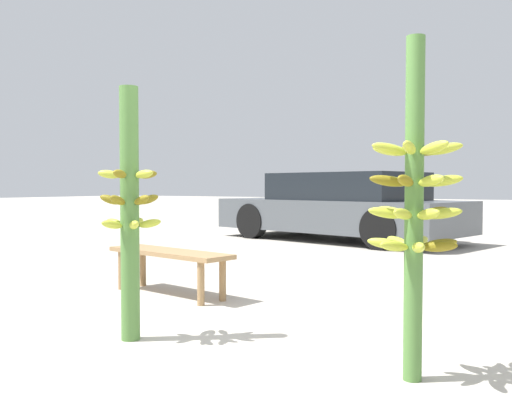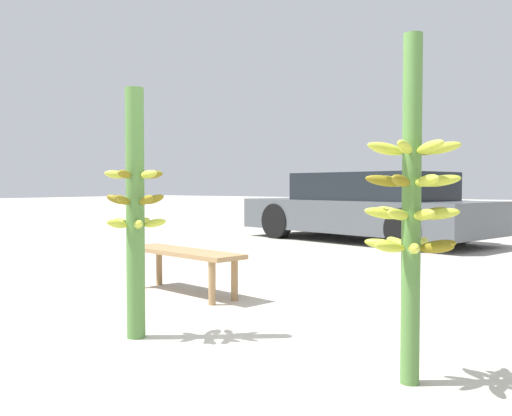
% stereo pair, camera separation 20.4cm
% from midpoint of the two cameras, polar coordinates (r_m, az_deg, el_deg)
% --- Properties ---
extents(ground_plane, '(80.00, 80.00, 0.00)m').
position_cam_midpoint_polar(ground_plane, '(3.20, -3.95, -15.54)').
color(ground_plane, '#B2AA9E').
extents(banana_stalk_left, '(0.40, 0.40, 1.60)m').
position_cam_midpoint_polar(banana_stalk_left, '(3.70, -14.07, -0.31)').
color(banana_stalk_left, '#4C7A38').
rests_on(banana_stalk_left, ground_plane).
extents(banana_stalk_center, '(0.47, 0.47, 1.72)m').
position_cam_midpoint_polar(banana_stalk_center, '(2.91, 13.61, 0.42)').
color(banana_stalk_center, '#4C7A38').
rests_on(banana_stalk_center, ground_plane).
extents(market_bench, '(1.38, 0.58, 0.40)m').
position_cam_midpoint_polar(market_bench, '(5.19, -9.80, -4.90)').
color(market_bench, '#99754C').
rests_on(market_bench, ground_plane).
extents(parked_car, '(4.76, 2.75, 1.21)m').
position_cam_midpoint_polar(parked_car, '(10.29, 7.94, 0.08)').
color(parked_car, '#4C5156').
rests_on(parked_car, ground_plane).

